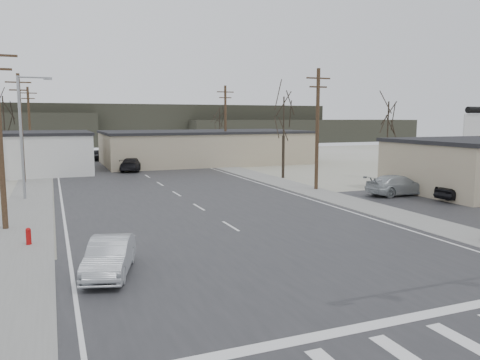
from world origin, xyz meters
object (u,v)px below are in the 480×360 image
Objects in this scene: car_far_b at (98,155)px; car_far_a at (132,164)px; sedan_crossing at (110,256)px; fire_hydrant at (29,236)px; car_parked_silver at (398,185)px; car_parked_dark_a at (462,190)px.

car_far_a is at bearing -78.52° from car_far_b.
sedan_crossing is 0.96× the size of car_far_b.
fire_hydrant is 45.88m from car_far_b.
car_parked_silver reaches higher than car_far_b.
sedan_crossing is 51.21m from car_far_b.
car_parked_silver reaches higher than sedan_crossing.
car_far_a is 1.19× the size of car_far_b.
fire_hydrant is 0.21× the size of sedan_crossing.
car_parked_dark_a reaches higher than fire_hydrant.
fire_hydrant is 31.12m from car_far_a.
fire_hydrant is 6.51m from sedan_crossing.
car_far_a is at bearing 72.02° from fire_hydrant.
car_parked_dark_a is (21.54, -43.80, -0.01)m from car_far_b.
car_parked_dark_a reaches higher than sedan_crossing.
car_far_b is at bearing -61.18° from car_far_a.
sedan_crossing is at bearing 99.72° from car_parked_dark_a.
car_far_b is at bearing 101.50° from sedan_crossing.
car_parked_silver is at bearing 10.87° from fire_hydrant.
car_far_b is (4.23, 51.03, 0.05)m from sedan_crossing.
car_parked_silver is (16.43, -24.60, 0.00)m from car_far_a.
car_parked_silver is (26.04, 5.00, 0.36)m from fire_hydrant.
sedan_crossing is 0.79× the size of car_parked_silver.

